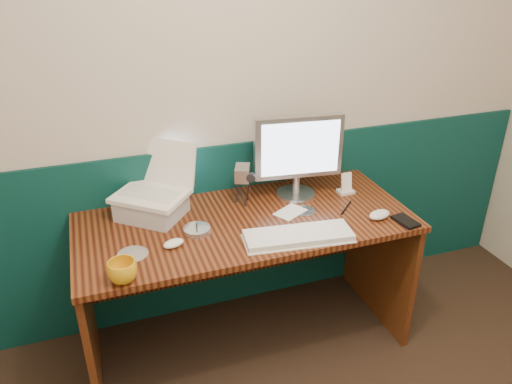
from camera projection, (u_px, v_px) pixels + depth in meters
name	position (u px, v px, depth m)	size (l,w,h in m)	color
back_wall	(245.00, 95.00, 2.51)	(3.50, 0.04, 2.50)	beige
wainscot	(247.00, 225.00, 2.84)	(3.48, 0.02, 1.00)	#07342B
desk	(246.00, 283.00, 2.55)	(1.60, 0.70, 0.75)	#330F09
laptop_riser	(152.00, 207.00, 2.40)	(0.28, 0.24, 0.10)	silver
laptop	(148.00, 172.00, 2.32)	(0.33, 0.25, 0.27)	white
monitor	(297.00, 156.00, 2.51)	(0.45, 0.13, 0.45)	#ACABB0
keyboard	(298.00, 237.00, 2.22)	(0.48, 0.16, 0.03)	white
mouse_right	(379.00, 215.00, 2.39)	(0.12, 0.07, 0.04)	silver
mouse_left	(174.00, 243.00, 2.17)	(0.10, 0.06, 0.03)	white
mug	(122.00, 272.00, 1.93)	(0.12, 0.12, 0.09)	gold
camcorder	(243.00, 184.00, 2.49)	(0.10, 0.14, 0.22)	#B7B8BC
cd_spindle	(197.00, 230.00, 2.28)	(0.12, 0.12, 0.03)	silver
cd_loose_a	(133.00, 254.00, 2.12)	(0.13, 0.13, 0.00)	#B6BEC7
cd_loose_b	(304.00, 211.00, 2.47)	(0.11, 0.11, 0.00)	#AEB8BF
pen	(346.00, 207.00, 2.49)	(0.01, 0.01, 0.15)	black
papers	(290.00, 212.00, 2.45)	(0.15, 0.10, 0.00)	white
dock	(346.00, 191.00, 2.64)	(0.08, 0.06, 0.02)	silver
music_player	(346.00, 182.00, 2.61)	(0.06, 0.01, 0.10)	white
pda	(406.00, 221.00, 2.36)	(0.08, 0.13, 0.02)	black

